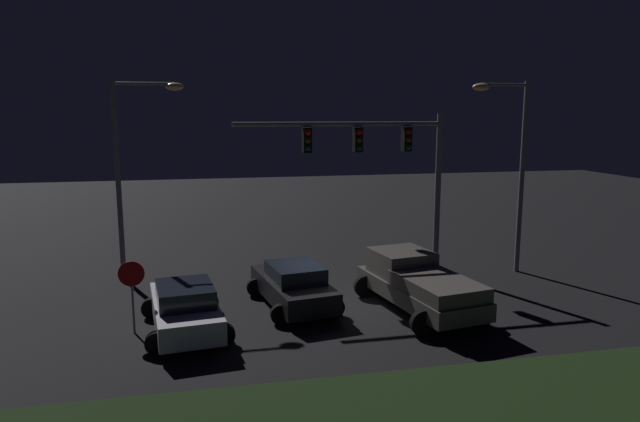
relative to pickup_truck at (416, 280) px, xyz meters
name	(u,v)px	position (x,y,z in m)	size (l,w,h in m)	color
ground_plane	(316,306)	(-3.21, 1.02, -1.00)	(80.00, 80.00, 0.00)	black
pickup_truck	(416,280)	(0.00, 0.00, 0.00)	(3.48, 5.66, 1.80)	#514C47
car_sedan	(293,285)	(-3.97, 1.16, -0.26)	(2.94, 4.63, 1.51)	black
car_sedan_far	(185,308)	(-7.54, -0.40, -0.26)	(2.82, 4.58, 1.51)	silver
traffic_signal_gantry	(381,155)	(0.03, 4.10, 3.90)	(8.32, 0.56, 6.50)	slate
street_lamp_left	(132,155)	(-9.47, 5.68, 3.93)	(2.71, 0.44, 7.77)	slate
street_lamp_right	(512,154)	(5.36, 3.53, 3.91)	(2.44, 0.44, 7.76)	slate
stop_sign	(132,283)	(-9.04, -0.26, 0.56)	(0.76, 0.08, 2.23)	slate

